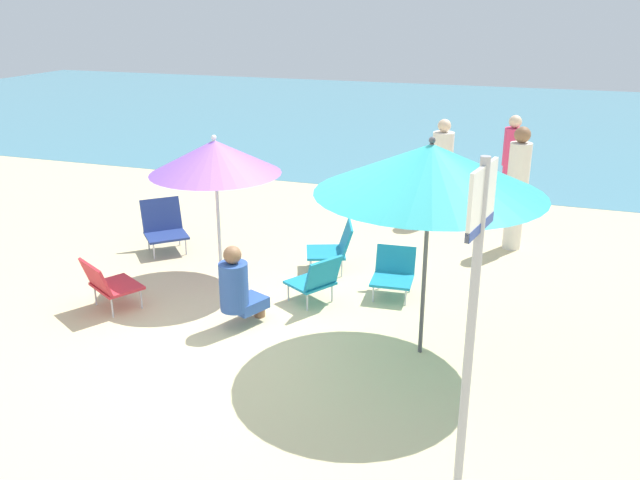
# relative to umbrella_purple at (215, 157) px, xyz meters

# --- Properties ---
(ground_plane) EXTENTS (40.00, 40.00, 0.00)m
(ground_plane) POSITION_rel_umbrella_purple_xyz_m (1.12, -1.08, -1.51)
(ground_plane) COLOR beige
(sea_water) EXTENTS (40.00, 16.00, 0.01)m
(sea_water) POSITION_rel_umbrella_purple_xyz_m (1.12, 12.53, -1.50)
(sea_water) COLOR teal
(sea_water) RESTS_ON ground_plane
(umbrella_purple) EXTENTS (1.51, 1.51, 1.76)m
(umbrella_purple) POSITION_rel_umbrella_purple_xyz_m (0.00, 0.00, 0.00)
(umbrella_purple) COLOR silver
(umbrella_purple) RESTS_ON ground_plane
(umbrella_teal) EXTENTS (2.05, 2.05, 2.09)m
(umbrella_teal) POSITION_rel_umbrella_purple_xyz_m (2.61, -0.97, 0.29)
(umbrella_teal) COLOR #4C4C51
(umbrella_teal) RESTS_ON ground_plane
(beach_chair_a) EXTENTS (0.70, 0.66, 0.61)m
(beach_chair_a) POSITION_rel_umbrella_purple_xyz_m (1.21, 0.70, -1.19)
(beach_chair_a) COLOR teal
(beach_chair_a) RESTS_ON ground_plane
(beach_chair_b) EXTENTS (0.78, 0.78, 0.67)m
(beach_chair_b) POSITION_rel_umbrella_purple_xyz_m (-1.18, 0.68, -1.17)
(beach_chair_b) COLOR navy
(beach_chair_b) RESTS_ON ground_plane
(beach_chair_c) EXTENTS (0.66, 0.64, 0.59)m
(beach_chair_c) POSITION_rel_umbrella_purple_xyz_m (1.32, -0.30, -1.20)
(beach_chair_c) COLOR teal
(beach_chair_c) RESTS_ON ground_plane
(beach_chair_d) EXTENTS (0.70, 0.69, 0.58)m
(beach_chair_d) POSITION_rel_umbrella_purple_xyz_m (-0.77, -1.14, -1.19)
(beach_chair_d) COLOR red
(beach_chair_d) RESTS_ON ground_plane
(beach_chair_e) EXTENTS (0.49, 0.57, 0.53)m
(beach_chair_e) POSITION_rel_umbrella_purple_xyz_m (2.06, 0.26, -1.24)
(beach_chair_e) COLOR teal
(beach_chair_e) RESTS_ON ground_plane
(person_a) EXTENTS (0.31, 0.31, 1.55)m
(person_a) POSITION_rel_umbrella_purple_xyz_m (2.11, 3.16, -0.73)
(person_a) COLOR silver
(person_a) RESTS_ON ground_plane
(person_b) EXTENTS (0.28, 0.28, 1.66)m
(person_b) POSITION_rel_umbrella_purple_xyz_m (3.25, 2.25, -0.66)
(person_b) COLOR silver
(person_b) RESTS_ON ground_plane
(person_c) EXTENTS (0.29, 0.29, 1.55)m
(person_c) POSITION_rel_umbrella_purple_xyz_m (3.08, 3.85, -0.72)
(person_c) COLOR #DB3866
(person_c) RESTS_ON ground_plane
(person_d) EXTENTS (0.43, 0.54, 0.89)m
(person_d) POSITION_rel_umbrella_purple_xyz_m (0.73, -1.04, -1.08)
(person_d) COLOR #2D519E
(person_d) RESTS_ON ground_plane
(warning_sign) EXTENTS (0.12, 0.47, 2.37)m
(warning_sign) POSITION_rel_umbrella_purple_xyz_m (3.22, -2.86, 0.02)
(warning_sign) COLOR #ADADB2
(warning_sign) RESTS_ON ground_plane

